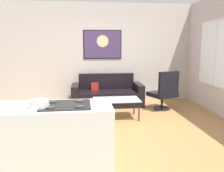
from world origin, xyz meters
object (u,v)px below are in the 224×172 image
(armchair, at_px, (165,92))
(mixing_bowl, at_px, (39,104))
(wall_painting, at_px, (103,44))
(couch, at_px, (107,95))
(coffee_table, at_px, (116,101))

(armchair, bearing_deg, mixing_bowl, -132.20)
(mixing_bowl, height_order, wall_painting, wall_painting)
(couch, bearing_deg, armchair, -25.82)
(mixing_bowl, distance_m, wall_painting, 4.16)
(armchair, relative_size, mixing_bowl, 4.22)
(coffee_table, height_order, armchair, armchair)
(coffee_table, height_order, wall_painting, wall_painting)
(armchair, relative_size, wall_painting, 0.92)
(coffee_table, bearing_deg, wall_painting, 95.44)
(couch, distance_m, armchair, 1.56)
(couch, xyz_separation_m, wall_painting, (-0.07, 0.50, 1.37))
(mixing_bowl, bearing_deg, armchair, 47.80)
(coffee_table, height_order, mixing_bowl, mixing_bowl)
(mixing_bowl, relative_size, wall_painting, 0.22)
(couch, bearing_deg, coffee_table, -85.85)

